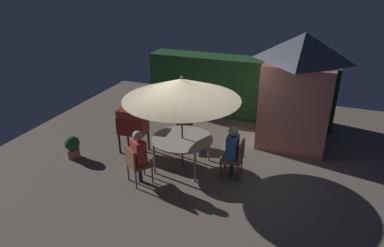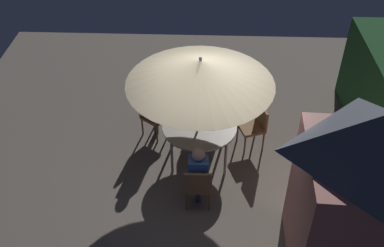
{
  "view_description": "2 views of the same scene",
  "coord_description": "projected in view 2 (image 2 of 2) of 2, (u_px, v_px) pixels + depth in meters",
  "views": [
    {
      "loc": [
        2.25,
        -6.77,
        4.38
      ],
      "look_at": [
        -0.39,
        0.29,
        0.98
      ],
      "focal_mm": 32.0,
      "sensor_mm": 36.0,
      "label": 1
    },
    {
      "loc": [
        6.2,
        -0.02,
        6.27
      ],
      "look_at": [
        0.11,
        -0.26,
        1.29
      ],
      "focal_mm": 42.52,
      "sensor_mm": 36.0,
      "label": 2
    }
  ],
  "objects": [
    {
      "name": "potted_plant_by_shed",
      "position": [
        179.0,
        68.0,
        11.09
      ],
      "size": [
        0.37,
        0.37,
        0.59
      ],
      "color": "#936651",
      "rests_on": "ground"
    },
    {
      "name": "chair_far_side",
      "position": [
        198.0,
        184.0,
        7.8
      ],
      "size": [
        0.47,
        0.47,
        0.9
      ],
      "color": "olive",
      "rests_on": "ground"
    },
    {
      "name": "chair_toward_hedge",
      "position": [
        255.0,
        124.0,
        9.08
      ],
      "size": [
        0.59,
        0.59,
        0.9
      ],
      "color": "olive",
      "rests_on": "ground"
    },
    {
      "name": "patio_table",
      "position": [
        199.0,
        128.0,
        8.68
      ],
      "size": [
        1.43,
        1.43,
        0.77
      ],
      "color": "#B2ADA3",
      "rests_on": "ground"
    },
    {
      "name": "ground_plane",
      "position": [
        206.0,
        172.0,
        8.76
      ],
      "size": [
        11.0,
        11.0,
        0.0
      ],
      "primitive_type": "plane",
      "color": "#6B6056"
    },
    {
      "name": "person_in_blue",
      "position": [
        198.0,
        170.0,
        7.71
      ],
      "size": [
        0.24,
        0.34,
        1.26
      ],
      "color": "#3866B2",
      "rests_on": "ground"
    },
    {
      "name": "person_in_red",
      "position": [
        155.0,
        104.0,
        9.17
      ],
      "size": [
        0.42,
        0.39,
        1.26
      ],
      "color": "#CC3D33",
      "rests_on": "ground"
    },
    {
      "name": "garden_shed",
      "position": [
        365.0,
        196.0,
        6.28
      ],
      "size": [
        1.91,
        1.96,
        2.98
      ],
      "color": "#B26B60",
      "rests_on": "ground"
    },
    {
      "name": "bbq_grill",
      "position": [
        214.0,
        80.0,
        9.73
      ],
      "size": [
        0.74,
        0.56,
        1.2
      ],
      "color": "maroon",
      "rests_on": "ground"
    },
    {
      "name": "patio_umbrella",
      "position": [
        200.0,
        72.0,
        7.88
      ],
      "size": [
        2.66,
        2.66,
        2.28
      ],
      "color": "#4C4C51",
      "rests_on": "ground"
    },
    {
      "name": "chair_near_shed",
      "position": [
        152.0,
        112.0,
        9.38
      ],
      "size": [
        0.64,
        0.64,
        0.9
      ],
      "color": "olive",
      "rests_on": "ground"
    }
  ]
}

